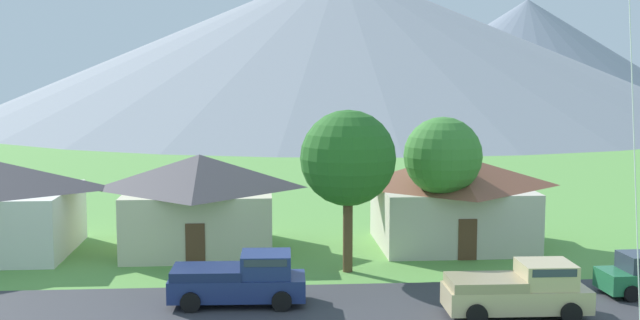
{
  "coord_description": "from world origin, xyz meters",
  "views": [
    {
      "loc": [
        -3.11,
        -2.74,
        9.1
      ],
      "look_at": [
        -1.48,
        19.18,
        6.6
      ],
      "focal_mm": 44.92,
      "sensor_mm": 36.0,
      "label": 1
    }
  ],
  "objects_px": {
    "tree_left_of_center": "(348,158)",
    "pickup_truck_navy_west_side": "(241,279)",
    "house_leftmost": "(200,201)",
    "house_right_center": "(452,198)",
    "tree_center": "(443,157)",
    "pickup_truck_sand_east_side": "(520,290)"
  },
  "relations": [
    {
      "from": "house_leftmost",
      "to": "tree_left_of_center",
      "type": "xyz_separation_m",
      "value": [
        6.95,
        -4.95,
        2.63
      ]
    },
    {
      "from": "pickup_truck_navy_west_side",
      "to": "pickup_truck_sand_east_side",
      "type": "relative_size",
      "value": 1.0
    },
    {
      "from": "house_right_center",
      "to": "pickup_truck_sand_east_side",
      "type": "relative_size",
      "value": 1.56
    },
    {
      "from": "pickup_truck_navy_west_side",
      "to": "house_right_center",
      "type": "bearing_deg",
      "value": 43.18
    },
    {
      "from": "tree_center",
      "to": "pickup_truck_navy_west_side",
      "type": "relative_size",
      "value": 1.3
    },
    {
      "from": "tree_left_of_center",
      "to": "pickup_truck_navy_west_side",
      "type": "height_order",
      "value": "tree_left_of_center"
    },
    {
      "from": "pickup_truck_navy_west_side",
      "to": "pickup_truck_sand_east_side",
      "type": "xyz_separation_m",
      "value": [
        10.23,
        -2.26,
        0.0
      ]
    },
    {
      "from": "house_right_center",
      "to": "tree_center",
      "type": "xyz_separation_m",
      "value": [
        -1.11,
        -2.59,
        2.44
      ]
    },
    {
      "from": "house_leftmost",
      "to": "house_right_center",
      "type": "height_order",
      "value": "house_leftmost"
    },
    {
      "from": "pickup_truck_navy_west_side",
      "to": "pickup_truck_sand_east_side",
      "type": "height_order",
      "value": "same"
    },
    {
      "from": "tree_center",
      "to": "pickup_truck_navy_west_side",
      "type": "xyz_separation_m",
      "value": [
        -9.51,
        -7.37,
        -3.85
      ]
    },
    {
      "from": "house_leftmost",
      "to": "tree_left_of_center",
      "type": "relative_size",
      "value": 1.05
    },
    {
      "from": "house_leftmost",
      "to": "pickup_truck_navy_west_side",
      "type": "bearing_deg",
      "value": -76.98
    },
    {
      "from": "house_right_center",
      "to": "pickup_truck_navy_west_side",
      "type": "xyz_separation_m",
      "value": [
        -10.61,
        -9.96,
        -1.41
      ]
    },
    {
      "from": "tree_center",
      "to": "pickup_truck_sand_east_side",
      "type": "xyz_separation_m",
      "value": [
        0.72,
        -9.63,
        -3.85
      ]
    },
    {
      "from": "house_right_center",
      "to": "tree_left_of_center",
      "type": "relative_size",
      "value": 1.11
    },
    {
      "from": "house_right_center",
      "to": "tree_center",
      "type": "bearing_deg",
      "value": -113.09
    },
    {
      "from": "tree_center",
      "to": "house_right_center",
      "type": "bearing_deg",
      "value": 66.91
    },
    {
      "from": "tree_left_of_center",
      "to": "tree_center",
      "type": "height_order",
      "value": "tree_left_of_center"
    },
    {
      "from": "tree_left_of_center",
      "to": "tree_center",
      "type": "relative_size",
      "value": 1.07
    },
    {
      "from": "house_leftmost",
      "to": "tree_center",
      "type": "xyz_separation_m",
      "value": [
        11.79,
        -2.51,
        2.4
      ]
    },
    {
      "from": "house_leftmost",
      "to": "house_right_center",
      "type": "xyz_separation_m",
      "value": [
        12.9,
        0.08,
        -0.04
      ]
    }
  ]
}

